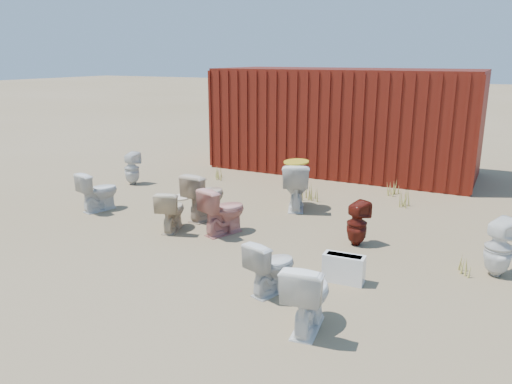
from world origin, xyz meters
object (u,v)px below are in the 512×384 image
at_px(toilet_back_a, 132,168).
at_px(toilet_back_e, 499,248).
at_px(toilet_front_e, 308,295).
at_px(toilet_back_beige_right, 205,196).
at_px(toilet_back_beige_left, 171,210).
at_px(shipping_container, 344,121).
at_px(toilet_front_pink, 223,211).
at_px(toilet_front_maroon, 357,224).
at_px(toilet_front_c, 272,266).
at_px(toilet_back_yellowlid, 296,186).
at_px(loose_tank, 344,268).
at_px(toilet_front_a, 99,191).

distance_m(toilet_back_a, toilet_back_e, 7.36).
bearing_deg(toilet_back_e, toilet_front_e, 89.19).
bearing_deg(toilet_back_beige_right, toilet_back_beige_left, 85.62).
xyz_separation_m(shipping_container, toilet_back_a, (-3.60, -3.45, -0.85)).
relative_size(toilet_front_pink, toilet_back_e, 1.00).
bearing_deg(toilet_back_e, toilet_front_maroon, 28.26).
bearing_deg(toilet_front_c, toilet_back_a, -15.82).
xyz_separation_m(toilet_back_yellowlid, loose_tank, (1.72, -2.56, -0.25)).
relative_size(toilet_front_pink, toilet_back_a, 1.07).
relative_size(toilet_back_yellowlid, toilet_back_e, 1.14).
bearing_deg(toilet_back_beige_right, loose_tank, 162.90).
bearing_deg(loose_tank, toilet_front_a, 166.81).
distance_m(toilet_front_c, toilet_back_e, 2.88).
bearing_deg(toilet_front_pink, toilet_front_a, 20.87).
relative_size(toilet_front_pink, toilet_front_c, 1.14).
xyz_separation_m(toilet_back_yellowlid, toilet_back_e, (3.37, -1.50, -0.05)).
bearing_deg(toilet_front_maroon, toilet_back_a, 12.81).
xyz_separation_m(toilet_back_e, loose_tank, (-1.65, -1.07, -0.20)).
height_order(toilet_front_pink, toilet_back_beige_right, toilet_back_beige_right).
relative_size(toilet_front_maroon, toilet_front_e, 0.88).
relative_size(shipping_container, toilet_front_maroon, 9.14).
relative_size(shipping_container, loose_tank, 12.00).
bearing_deg(shipping_container, toilet_front_e, -74.96).
height_order(toilet_front_e, toilet_back_yellowlid, toilet_back_yellowlid).
height_order(toilet_front_a, toilet_back_yellowlid, toilet_back_yellowlid).
distance_m(shipping_container, toilet_back_beige_left, 5.63).
height_order(shipping_container, toilet_front_e, shipping_container).
xyz_separation_m(toilet_front_a, toilet_back_yellowlid, (3.09, 1.71, 0.07)).
distance_m(toilet_front_maroon, toilet_front_e, 2.51).
relative_size(toilet_front_pink, toilet_back_beige_right, 0.92).
xyz_separation_m(toilet_front_a, loose_tank, (4.80, -0.85, -0.18)).
distance_m(toilet_back_a, loose_tank, 6.13).
height_order(toilet_front_a, toilet_front_c, toilet_front_a).
bearing_deg(toilet_back_beige_left, toilet_front_pink, 178.15).
height_order(toilet_back_a, toilet_back_yellowlid, toilet_back_yellowlid).
bearing_deg(toilet_back_yellowlid, toilet_front_pink, 53.23).
relative_size(toilet_front_c, toilet_back_a, 0.94).
relative_size(toilet_front_maroon, toilet_back_e, 0.88).
height_order(toilet_front_c, toilet_back_e, toilet_back_e).
height_order(toilet_front_maroon, toilet_back_yellowlid, toilet_back_yellowlid).
bearing_deg(toilet_back_beige_right, toilet_front_a, 21.04).
relative_size(toilet_front_e, toilet_back_a, 1.07).
distance_m(toilet_back_beige_right, toilet_back_yellowlid, 1.68).
bearing_deg(toilet_back_beige_left, toilet_back_beige_right, -120.51).
xyz_separation_m(toilet_front_pink, toilet_front_e, (2.20, -2.04, 0.00)).
relative_size(toilet_front_maroon, toilet_back_yellowlid, 0.77).
distance_m(toilet_back_beige_left, loose_tank, 3.07).
bearing_deg(toilet_back_e, toilet_front_pink, 38.71).
distance_m(toilet_front_pink, toilet_back_e, 3.85).
bearing_deg(toilet_back_yellowlid, toilet_back_beige_left, 35.54).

